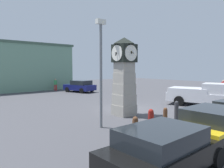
{
  "coord_description": "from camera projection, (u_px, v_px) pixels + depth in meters",
  "views": [
    {
      "loc": [
        -11.25,
        -11.61,
        3.1
      ],
      "look_at": [
        -0.75,
        1.55,
        1.83
      ],
      "focal_mm": 35.0,
      "sensor_mm": 36.0,
      "label": 1
    }
  ],
  "objects": [
    {
      "name": "bollard_near_tower",
      "position": [
        135.0,
        126.0,
        9.77
      ],
      "size": [
        0.27,
        0.27,
        0.92
      ],
      "color": "brown",
      "rests_on": "ground_plane"
    },
    {
      "name": "clock_tower",
      "position": [
        124.0,
        76.0,
        14.06
      ],
      "size": [
        1.52,
        1.68,
        5.02
      ],
      "color": "#9C978D",
      "rests_on": "ground_plane"
    },
    {
      "name": "pedestrian_crossing_lot",
      "position": [
        223.0,
        86.0,
        25.07
      ],
      "size": [
        0.39,
        0.46,
        1.68
      ],
      "color": "#264CA5",
      "rests_on": "ground_plane"
    },
    {
      "name": "bollard_far_row",
      "position": [
        165.0,
        116.0,
        11.76
      ],
      "size": [
        0.23,
        0.23,
        0.96
      ],
      "color": "brown",
      "rests_on": "ground_plane"
    },
    {
      "name": "pickup_truck",
      "position": [
        204.0,
        94.0,
        17.65
      ],
      "size": [
        3.95,
        5.96,
        1.85
      ],
      "color": "silver",
      "rests_on": "ground_plane"
    },
    {
      "name": "ground_plane",
      "position": [
        133.0,
        109.0,
        16.28
      ],
      "size": [
        70.02,
        70.02,
        0.0
      ],
      "primitive_type": "plane",
      "color": "#424247"
    },
    {
      "name": "car_far_lot",
      "position": [
        80.0,
        86.0,
        27.49
      ],
      "size": [
        3.0,
        4.33,
        1.49
      ],
      "color": "navy",
      "rests_on": "ground_plane"
    },
    {
      "name": "car_navy_sedan",
      "position": [
        166.0,
        148.0,
        6.44
      ],
      "size": [
        4.45,
        2.2,
        1.39
      ],
      "color": "black",
      "rests_on": "ground_plane"
    },
    {
      "name": "bollard_mid_row",
      "position": [
        151.0,
        120.0,
        10.74
      ],
      "size": [
        0.29,
        0.29,
        1.07
      ],
      "color": "maroon",
      "rests_on": "ground_plane"
    },
    {
      "name": "warehouse_blue_far",
      "position": [
        21.0,
        67.0,
        30.35
      ],
      "size": [
        12.96,
        7.6,
        6.39
      ],
      "color": "gray",
      "rests_on": "ground_plane"
    },
    {
      "name": "bollard_end_row",
      "position": [
        176.0,
        110.0,
        12.84
      ],
      "size": [
        0.24,
        0.24,
        1.14
      ],
      "color": "#333338",
      "rests_on": "ground_plane"
    },
    {
      "name": "car_near_tower",
      "position": [
        215.0,
        126.0,
        8.61
      ],
      "size": [
        4.07,
        2.14,
        1.54
      ],
      "color": "gold",
      "rests_on": "ground_plane"
    },
    {
      "name": "pedestrian_near_bench",
      "position": [
        56.0,
        84.0,
        29.29
      ],
      "size": [
        0.47,
        0.4,
        1.6
      ],
      "color": "red",
      "rests_on": "ground_plane"
    },
    {
      "name": "street_lamp_near_road",
      "position": [
        101.0,
        65.0,
        11.05
      ],
      "size": [
        0.5,
        0.24,
        5.5
      ],
      "color": "slate",
      "rests_on": "ground_plane"
    }
  ]
}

